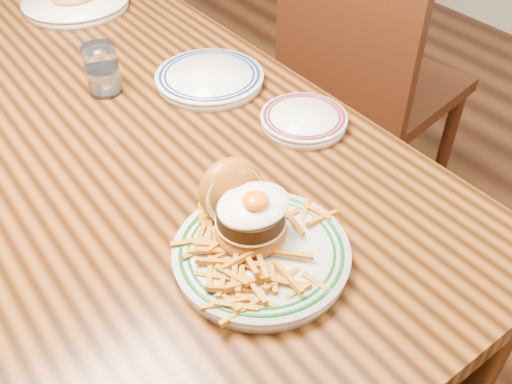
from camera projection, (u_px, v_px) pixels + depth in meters
floor at (158, 331)px, 1.69m from camera, size 6.00×6.00×0.00m
table at (124, 154)px, 1.25m from camera, size 0.85×1.60×0.75m
chair_right at (364, 79)px, 1.74m from camera, size 0.53×0.53×0.99m
main_plate at (256, 238)px, 0.88m from camera, size 0.28×0.29×0.13m
side_plate at (304, 119)px, 1.16m from camera, size 0.18×0.18×0.03m
rear_plate at (210, 78)px, 1.29m from camera, size 0.25×0.25×0.03m
water_glass at (103, 72)px, 1.24m from camera, size 0.07×0.07×0.11m
far_plate at (76, 2)px, 1.59m from camera, size 0.29×0.29×0.05m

